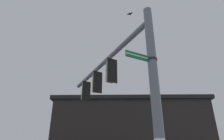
# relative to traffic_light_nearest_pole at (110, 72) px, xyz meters

# --- Properties ---
(signal_pole) EXTENTS (0.31, 0.31, 7.19)m
(signal_pole) POSITION_rel_traffic_light_nearest_pole_xyz_m (-0.26, -3.11, -2.24)
(signal_pole) COLOR slate
(signal_pole) RESTS_ON ground
(mast_arm) EXTENTS (0.88, 7.96, 0.22)m
(mast_arm) POSITION_rel_traffic_light_nearest_pole_xyz_m (0.07, 0.87, 0.81)
(mast_arm) COLOR slate
(traffic_light_nearest_pole) EXTENTS (0.54, 0.49, 1.31)m
(traffic_light_nearest_pole) POSITION_rel_traffic_light_nearest_pole_xyz_m (0.00, 0.00, 0.00)
(traffic_light_nearest_pole) COLOR black
(traffic_light_mid_inner) EXTENTS (0.54, 0.49, 1.31)m
(traffic_light_mid_inner) POSITION_rel_traffic_light_nearest_pole_xyz_m (0.14, 1.71, 0.00)
(traffic_light_mid_inner) COLOR black
(traffic_light_mid_outer) EXTENTS (0.54, 0.49, 1.31)m
(traffic_light_mid_outer) POSITION_rel_traffic_light_nearest_pole_xyz_m (0.28, 3.42, 0.00)
(traffic_light_mid_outer) COLOR black
(street_name_sign) EXTENTS (1.22, 0.35, 0.22)m
(street_name_sign) POSITION_rel_traffic_light_nearest_pole_xyz_m (-0.49, -3.09, -0.80)
(street_name_sign) COLOR #147238
(bird_flying) EXTENTS (0.23, 0.30, 0.07)m
(bird_flying) POSITION_rel_traffic_light_nearest_pole_xyz_m (0.65, -0.88, 3.16)
(bird_flying) COLOR black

